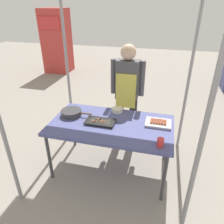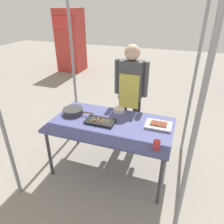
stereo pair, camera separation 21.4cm
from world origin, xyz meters
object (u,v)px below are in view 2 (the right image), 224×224
object	(u,v)px
stall_table	(111,127)
cooking_wok	(73,111)
neighbor_stall_right	(71,41)
condiment_bowl	(119,110)
tray_grilled_sausages	(158,125)
tray_meat_skewers	(100,121)
vendor_woman	(131,89)
drink_cup_near_edge	(157,145)

from	to	relation	value
stall_table	cooking_wok	bearing A→B (deg)	171.40
cooking_wok	neighbor_stall_right	size ratio (longest dim) A/B	0.22
condiment_bowl	tray_grilled_sausages	bearing A→B (deg)	-19.61
condiment_bowl	stall_table	bearing A→B (deg)	-89.92
tray_meat_skewers	condiment_bowl	bearing A→B (deg)	68.85
cooking_wok	vendor_woman	bearing A→B (deg)	42.61
drink_cup_near_edge	vendor_woman	size ratio (longest dim) A/B	0.06
tray_meat_skewers	cooking_wok	size ratio (longest dim) A/B	0.87
drink_cup_near_edge	condiment_bowl	bearing A→B (deg)	133.14
tray_grilled_sausages	neighbor_stall_right	distance (m)	5.47
stall_table	tray_meat_skewers	xyz separation A→B (m)	(-0.14, -0.01, 0.07)
tray_meat_skewers	stall_table	bearing A→B (deg)	5.29
tray_meat_skewers	drink_cup_near_edge	size ratio (longest dim) A/B	3.79
cooking_wok	vendor_woman	distance (m)	0.93
stall_table	tray_meat_skewers	distance (m)	0.16
stall_table	vendor_woman	size ratio (longest dim) A/B	0.97
neighbor_stall_right	tray_grilled_sausages	bearing A→B (deg)	-49.11
drink_cup_near_edge	vendor_woman	world-z (taller)	vendor_woman
tray_meat_skewers	neighbor_stall_right	bearing A→B (deg)	123.48
stall_table	vendor_woman	bearing A→B (deg)	84.32
tray_meat_skewers	cooking_wok	distance (m)	0.47
stall_table	tray_grilled_sausages	bearing A→B (deg)	13.49
condiment_bowl	neighbor_stall_right	world-z (taller)	neighbor_stall_right
tray_grilled_sausages	drink_cup_near_edge	xyz separation A→B (m)	(0.05, -0.48, 0.03)
cooking_wok	neighbor_stall_right	world-z (taller)	neighbor_stall_right
tray_grilled_sausages	condiment_bowl	bearing A→B (deg)	160.39
tray_grilled_sausages	condiment_bowl	xyz separation A→B (m)	(-0.60, 0.21, 0.01)
stall_table	condiment_bowl	distance (m)	0.37
drink_cup_near_edge	neighbor_stall_right	world-z (taller)	neighbor_stall_right
vendor_woman	tray_grilled_sausages	bearing A→B (deg)	133.18
cooking_wok	drink_cup_near_edge	world-z (taller)	drink_cup_near_edge
tray_grilled_sausages	vendor_woman	xyz separation A→B (m)	(-0.53, 0.56, 0.21)
tray_meat_skewers	cooking_wok	xyz separation A→B (m)	(-0.45, 0.10, 0.03)
condiment_bowl	vendor_woman	size ratio (longest dim) A/B	0.10
tray_meat_skewers	cooking_wok	bearing A→B (deg)	167.14
vendor_woman	neighbor_stall_right	bearing A→B (deg)	-49.48
drink_cup_near_edge	stall_table	bearing A→B (deg)	152.68
stall_table	tray_grilled_sausages	distance (m)	0.62
cooking_wok	condiment_bowl	world-z (taller)	cooking_wok
stall_table	tray_meat_skewers	bearing A→B (deg)	-174.71
condiment_bowl	drink_cup_near_edge	world-z (taller)	drink_cup_near_edge
tray_grilled_sausages	cooking_wok	bearing A→B (deg)	-177.47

